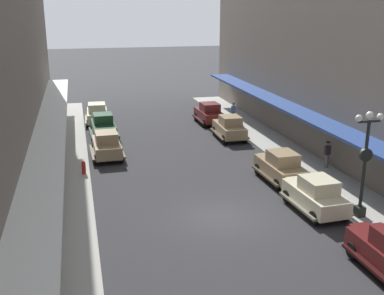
{
  "coord_description": "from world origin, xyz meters",
  "views": [
    {
      "loc": [
        -6.44,
        -20.16,
        9.87
      ],
      "look_at": [
        0.0,
        6.0,
        1.8
      ],
      "focal_mm": 44.23,
      "sensor_mm": 36.0,
      "label": 1
    }
  ],
  "objects_px": {
    "pedestrian_1": "(49,162)",
    "pedestrian_2": "(327,154)",
    "parked_car_7": "(97,113)",
    "lamp_post_with_clock": "(365,160)",
    "parked_car_5": "(229,127)",
    "pedestrian_0": "(233,112)",
    "parked_car_2": "(209,113)",
    "fire_hydrant": "(84,167)",
    "parked_car_3": "(107,144)",
    "parked_car_1": "(103,126)",
    "parked_car_4": "(316,194)",
    "parked_car_0": "(281,166)",
    "pedestrian_3": "(41,240)"
  },
  "relations": [
    {
      "from": "pedestrian_3",
      "to": "parked_car_3",
      "type": "bearing_deg",
      "value": 75.16
    },
    {
      "from": "parked_car_2",
      "to": "fire_hydrant",
      "type": "xyz_separation_m",
      "value": [
        -11.01,
        -11.15,
        -0.38
      ]
    },
    {
      "from": "lamp_post_with_clock",
      "to": "parked_car_1",
      "type": "bearing_deg",
      "value": 121.47
    },
    {
      "from": "parked_car_1",
      "to": "parked_car_5",
      "type": "height_order",
      "value": "same"
    },
    {
      "from": "parked_car_0",
      "to": "parked_car_1",
      "type": "relative_size",
      "value": 1.0
    },
    {
      "from": "fire_hydrant",
      "to": "pedestrian_1",
      "type": "height_order",
      "value": "pedestrian_1"
    },
    {
      "from": "pedestrian_3",
      "to": "parked_car_5",
      "type": "bearing_deg",
      "value": 50.43
    },
    {
      "from": "parked_car_0",
      "to": "pedestrian_3",
      "type": "distance_m",
      "value": 14.48
    },
    {
      "from": "parked_car_0",
      "to": "parked_car_3",
      "type": "height_order",
      "value": "same"
    },
    {
      "from": "parked_car_3",
      "to": "lamp_post_with_clock",
      "type": "height_order",
      "value": "lamp_post_with_clock"
    },
    {
      "from": "parked_car_4",
      "to": "parked_car_7",
      "type": "distance_m",
      "value": 23.44
    },
    {
      "from": "parked_car_0",
      "to": "pedestrian_1",
      "type": "height_order",
      "value": "parked_car_0"
    },
    {
      "from": "fire_hydrant",
      "to": "pedestrian_0",
      "type": "bearing_deg",
      "value": 39.33
    },
    {
      "from": "parked_car_5",
      "to": "pedestrian_0",
      "type": "relative_size",
      "value": 2.57
    },
    {
      "from": "parked_car_7",
      "to": "lamp_post_with_clock",
      "type": "relative_size",
      "value": 0.83
    },
    {
      "from": "parked_car_4",
      "to": "lamp_post_with_clock",
      "type": "xyz_separation_m",
      "value": [
        1.68,
        -1.28,
        2.04
      ]
    },
    {
      "from": "parked_car_4",
      "to": "pedestrian_1",
      "type": "height_order",
      "value": "parked_car_4"
    },
    {
      "from": "parked_car_4",
      "to": "parked_car_7",
      "type": "bearing_deg",
      "value": 114.07
    },
    {
      "from": "parked_car_1",
      "to": "parked_car_7",
      "type": "xyz_separation_m",
      "value": [
        -0.24,
        4.7,
        0.0
      ]
    },
    {
      "from": "lamp_post_with_clock",
      "to": "pedestrian_1",
      "type": "distance_m",
      "value": 17.61
    },
    {
      "from": "parked_car_5",
      "to": "pedestrian_2",
      "type": "xyz_separation_m",
      "value": [
        3.66,
        -8.35,
        0.07
      ]
    },
    {
      "from": "fire_hydrant",
      "to": "parked_car_0",
      "type": "bearing_deg",
      "value": -17.92
    },
    {
      "from": "pedestrian_1",
      "to": "pedestrian_2",
      "type": "distance_m",
      "value": 17.0
    },
    {
      "from": "fire_hydrant",
      "to": "parked_car_4",
      "type": "bearing_deg",
      "value": -35.93
    },
    {
      "from": "lamp_post_with_clock",
      "to": "pedestrian_0",
      "type": "height_order",
      "value": "lamp_post_with_clock"
    },
    {
      "from": "parked_car_3",
      "to": "pedestrian_3",
      "type": "bearing_deg",
      "value": -104.84
    },
    {
      "from": "parked_car_2",
      "to": "pedestrian_2",
      "type": "bearing_deg",
      "value": -74.26
    },
    {
      "from": "parked_car_1",
      "to": "parked_car_4",
      "type": "relative_size",
      "value": 1.0
    },
    {
      "from": "parked_car_7",
      "to": "parked_car_5",
      "type": "bearing_deg",
      "value": -37.61
    },
    {
      "from": "parked_car_0",
      "to": "parked_car_3",
      "type": "distance_m",
      "value": 11.84
    },
    {
      "from": "parked_car_0",
      "to": "pedestrian_2",
      "type": "xyz_separation_m",
      "value": [
        3.66,
        1.2,
        0.07
      ]
    },
    {
      "from": "parked_car_2",
      "to": "pedestrian_0",
      "type": "relative_size",
      "value": 2.57
    },
    {
      "from": "pedestrian_1",
      "to": "pedestrian_3",
      "type": "xyz_separation_m",
      "value": [
        0.08,
        -10.01,
        -0.02
      ]
    },
    {
      "from": "pedestrian_1",
      "to": "pedestrian_2",
      "type": "xyz_separation_m",
      "value": [
        16.8,
        -2.56,
        0.0
      ]
    },
    {
      "from": "parked_car_5",
      "to": "parked_car_4",
      "type": "bearing_deg",
      "value": -90.41
    },
    {
      "from": "lamp_post_with_clock",
      "to": "pedestrian_1",
      "type": "relative_size",
      "value": 3.09
    },
    {
      "from": "pedestrian_0",
      "to": "parked_car_2",
      "type": "bearing_deg",
      "value": 169.19
    },
    {
      "from": "parked_car_0",
      "to": "lamp_post_with_clock",
      "type": "bearing_deg",
      "value": -74.48
    },
    {
      "from": "parked_car_1",
      "to": "parked_car_5",
      "type": "distance_m",
      "value": 9.81
    },
    {
      "from": "parked_car_0",
      "to": "pedestrian_2",
      "type": "distance_m",
      "value": 3.85
    },
    {
      "from": "pedestrian_1",
      "to": "pedestrian_2",
      "type": "bearing_deg",
      "value": -8.65
    },
    {
      "from": "parked_car_2",
      "to": "pedestrian_2",
      "type": "height_order",
      "value": "parked_car_2"
    },
    {
      "from": "parked_car_3",
      "to": "parked_car_7",
      "type": "distance_m",
      "value": 10.0
    },
    {
      "from": "pedestrian_2",
      "to": "parked_car_7",
      "type": "bearing_deg",
      "value": 130.16
    },
    {
      "from": "parked_car_5",
      "to": "fire_hydrant",
      "type": "xyz_separation_m",
      "value": [
        -11.17,
        -5.94,
        -0.38
      ]
    },
    {
      "from": "parked_car_1",
      "to": "parked_car_2",
      "type": "bearing_deg",
      "value": 14.92
    },
    {
      "from": "pedestrian_2",
      "to": "pedestrian_3",
      "type": "bearing_deg",
      "value": -155.98
    },
    {
      "from": "parked_car_7",
      "to": "parked_car_1",
      "type": "bearing_deg",
      "value": -87.07
    },
    {
      "from": "parked_car_0",
      "to": "parked_car_7",
      "type": "height_order",
      "value": "same"
    },
    {
      "from": "parked_car_2",
      "to": "lamp_post_with_clock",
      "type": "height_order",
      "value": "lamp_post_with_clock"
    }
  ]
}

